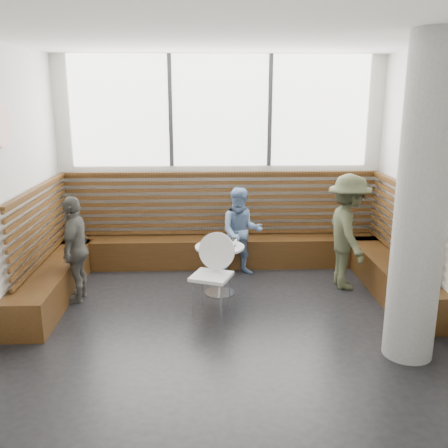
{
  "coord_description": "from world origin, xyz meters",
  "views": [
    {
      "loc": [
        -0.23,
        -5.22,
        2.64
      ],
      "look_at": [
        0.0,
        1.0,
        1.0
      ],
      "focal_mm": 40.0,
      "sensor_mm": 36.0,
      "label": 1
    }
  ],
  "objects_px": {
    "cafe_table": "(220,260)",
    "concrete_column": "(422,204)",
    "child_back": "(241,232)",
    "child_left": "(75,249)",
    "adult_man": "(348,232)",
    "cafe_chair": "(211,267)"
  },
  "relations": [
    {
      "from": "adult_man",
      "to": "child_back",
      "type": "distance_m",
      "value": 1.53
    },
    {
      "from": "cafe_chair",
      "to": "child_back",
      "type": "distance_m",
      "value": 1.36
    },
    {
      "from": "child_back",
      "to": "child_left",
      "type": "bearing_deg",
      "value": -160.28
    },
    {
      "from": "child_back",
      "to": "cafe_table",
      "type": "bearing_deg",
      "value": -115.98
    },
    {
      "from": "cafe_table",
      "to": "child_back",
      "type": "bearing_deg",
      "value": 65.54
    },
    {
      "from": "adult_man",
      "to": "cafe_chair",
      "type": "bearing_deg",
      "value": 109.8
    },
    {
      "from": "cafe_table",
      "to": "cafe_chair",
      "type": "relative_size",
      "value": 0.69
    },
    {
      "from": "cafe_table",
      "to": "cafe_chair",
      "type": "height_order",
      "value": "cafe_chair"
    },
    {
      "from": "concrete_column",
      "to": "child_left",
      "type": "bearing_deg",
      "value": 157.31
    },
    {
      "from": "cafe_table",
      "to": "child_left",
      "type": "height_order",
      "value": "child_left"
    },
    {
      "from": "cafe_table",
      "to": "adult_man",
      "type": "bearing_deg",
      "value": 6.08
    },
    {
      "from": "concrete_column",
      "to": "cafe_table",
      "type": "relative_size",
      "value": 4.75
    },
    {
      "from": "cafe_chair",
      "to": "adult_man",
      "type": "relative_size",
      "value": 0.61
    },
    {
      "from": "concrete_column",
      "to": "child_left",
      "type": "height_order",
      "value": "concrete_column"
    },
    {
      "from": "cafe_chair",
      "to": "child_left",
      "type": "height_order",
      "value": "child_left"
    },
    {
      "from": "cafe_table",
      "to": "adult_man",
      "type": "distance_m",
      "value": 1.8
    },
    {
      "from": "cafe_table",
      "to": "cafe_chair",
      "type": "xyz_separation_m",
      "value": [
        -0.12,
        -0.54,
        0.09
      ]
    },
    {
      "from": "cafe_table",
      "to": "concrete_column",
      "type": "bearing_deg",
      "value": -41.61
    },
    {
      "from": "concrete_column",
      "to": "cafe_table",
      "type": "xyz_separation_m",
      "value": [
        -1.9,
        1.69,
        -1.12
      ]
    },
    {
      "from": "cafe_chair",
      "to": "child_back",
      "type": "xyz_separation_m",
      "value": [
        0.46,
        1.28,
        0.08
      ]
    },
    {
      "from": "adult_man",
      "to": "child_back",
      "type": "bearing_deg",
      "value": 67.52
    },
    {
      "from": "concrete_column",
      "to": "adult_man",
      "type": "relative_size",
      "value": 2.01
    }
  ]
}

